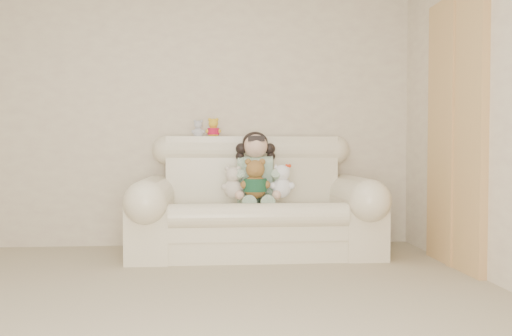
# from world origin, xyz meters

# --- Properties ---
(wall_back) EXTENTS (4.50, 0.00, 4.50)m
(wall_back) POSITION_xyz_m (0.00, 2.50, 1.30)
(wall_back) COLOR beige
(wall_back) RESTS_ON ground
(sofa) EXTENTS (2.10, 0.95, 1.03)m
(sofa) POSITION_xyz_m (0.72, 2.00, 0.52)
(sofa) COLOR #FFF5CD
(sofa) RESTS_ON floor
(door_panel) EXTENTS (0.06, 0.90, 2.10)m
(door_panel) POSITION_xyz_m (2.22, 1.40, 1.05)
(door_panel) COLOR #B3784D
(door_panel) RESTS_ON floor
(seated_child) EXTENTS (0.46, 0.53, 0.66)m
(seated_child) POSITION_xyz_m (0.73, 2.08, 0.75)
(seated_child) COLOR #2E6835
(seated_child) RESTS_ON sofa
(brown_teddy) EXTENTS (0.27, 0.22, 0.39)m
(brown_teddy) POSITION_xyz_m (0.71, 1.83, 0.69)
(brown_teddy) COLOR brown
(brown_teddy) RESTS_ON sofa
(white_cat) EXTENTS (0.27, 0.24, 0.34)m
(white_cat) POSITION_xyz_m (0.94, 1.88, 0.67)
(white_cat) COLOR silver
(white_cat) RESTS_ON sofa
(cream_teddy) EXTENTS (0.20, 0.16, 0.32)m
(cream_teddy) POSITION_xyz_m (0.53, 1.88, 0.66)
(cream_teddy) COLOR beige
(cream_teddy) RESTS_ON sofa
(yellow_mini_bear) EXTENTS (0.15, 0.12, 0.22)m
(yellow_mini_bear) POSITION_xyz_m (0.37, 2.36, 1.12)
(yellow_mini_bear) COLOR yellow
(yellow_mini_bear) RESTS_ON sofa
(grey_mini_plush) EXTENTS (0.15, 0.13, 0.20)m
(grey_mini_plush) POSITION_xyz_m (0.23, 2.36, 1.11)
(grey_mini_plush) COLOR silver
(grey_mini_plush) RESTS_ON sofa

